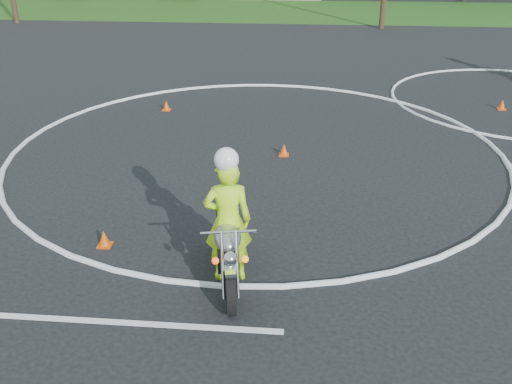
{
  "coord_description": "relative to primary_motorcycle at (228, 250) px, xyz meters",
  "views": [
    {
      "loc": [
        1.18,
        -10.33,
        5.21
      ],
      "look_at": [
        0.41,
        -1.8,
        1.1
      ],
      "focal_mm": 40.0,
      "sensor_mm": 36.0,
      "label": 1
    }
  ],
  "objects": [
    {
      "name": "traffic_cones",
      "position": [
        4.01,
        7.59,
        -0.45
      ],
      "size": [
        15.97,
        10.97,
        0.3
      ],
      "color": "#DC490B",
      "rests_on": "ground"
    },
    {
      "name": "ground",
      "position": [
        -0.07,
        2.84,
        -0.59
      ],
      "size": [
        120.0,
        120.0,
        0.0
      ],
      "primitive_type": "plane",
      "color": "black",
      "rests_on": "ground"
    },
    {
      "name": "primary_motorcycle",
      "position": [
        0.0,
        0.0,
        0.0
      ],
      "size": [
        0.8,
        2.28,
        1.21
      ],
      "rotation": [
        0.0,
        0.0,
        0.19
      ],
      "color": "black",
      "rests_on": "ground"
    },
    {
      "name": "grass_strip",
      "position": [
        -0.07,
        29.84,
        -0.58
      ],
      "size": [
        120.0,
        10.0,
        0.02
      ],
      "primitive_type": "cube",
      "color": "#1E4714",
      "rests_on": "ground"
    },
    {
      "name": "rider_primary_grp",
      "position": [
        -0.01,
        0.14,
        0.5
      ],
      "size": [
        0.82,
        0.62,
        2.24
      ],
      "rotation": [
        0.0,
        0.0,
        0.19
      ],
      "color": "#C1FB1A",
      "rests_on": "ground"
    },
    {
      "name": "course_markings",
      "position": [
        2.1,
        7.19,
        -0.58
      ],
      "size": [
        19.05,
        19.05,
        0.12
      ],
      "color": "silver",
      "rests_on": "ground"
    }
  ]
}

